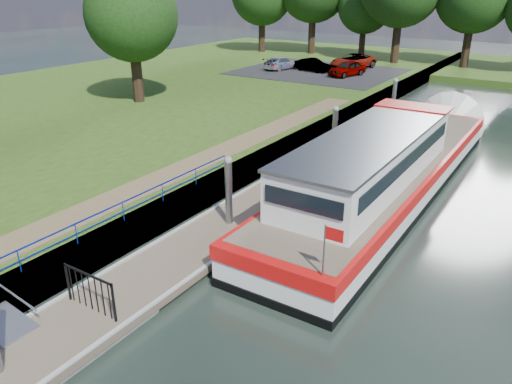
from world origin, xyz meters
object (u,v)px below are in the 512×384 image
Objects in this scene: barge at (392,166)px; car_d at (353,61)px; car_b at (313,65)px; car_a at (347,68)px; pontoon at (289,188)px; car_c at (281,63)px.

barge reaches higher than car_d.
car_a is at bearing -87.48° from car_b.
pontoon is 8.51× the size of car_b.
car_c is at bearing 130.09° from barge.
car_b is at bearing -172.83° from car_a.
car_a is 3.72m from car_b.
car_b is (-11.38, 24.65, 1.23)m from pontoon.
car_a is (-11.31, 21.35, 0.40)m from barge.
barge is at bearing -44.75° from car_d.
car_b is (-3.67, 0.58, -0.08)m from car_a.
barge reaches higher than pontoon.
pontoon is 25.31m from car_a.
car_a reaches higher than pontoon.
car_a reaches higher than car_b.
car_c reaches higher than pontoon.
pontoon is at bearing -56.06° from car_a.
car_c is (-3.06, -0.50, -0.01)m from car_b.
car_a is 1.09× the size of car_b.
car_d is (5.49, 4.13, 0.10)m from car_c.
car_d reaches higher than car_a.
barge is 4.38× the size of car_d.
barge is 28.01m from car_c.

